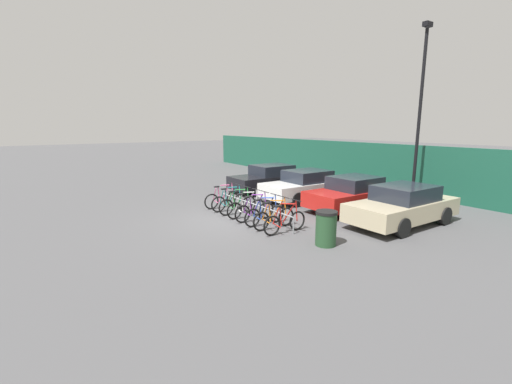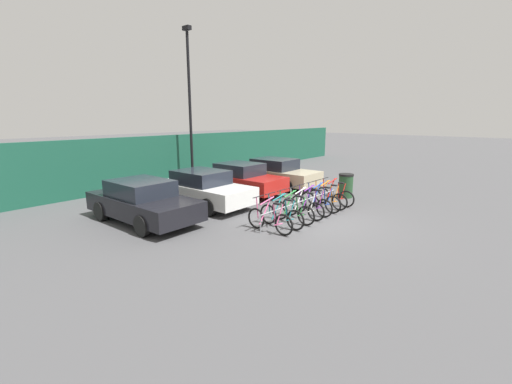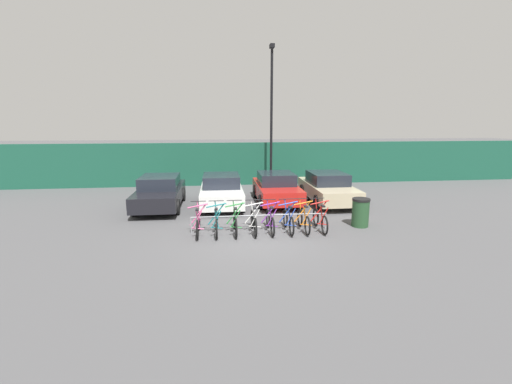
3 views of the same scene
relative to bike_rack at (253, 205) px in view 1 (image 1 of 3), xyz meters
The scene contains 17 objects.
ground_plane 0.87m from the bike_rack, 110.22° to the right, with size 120.00×120.00×0.00m, color #4C4C4F.
hoarding_wall 8.86m from the bike_rack, 91.61° to the left, with size 36.00×0.16×2.50m, color #19513D.
bike_rack is the anchor object (origin of this frame).
bicycle_pink 2.11m from the bike_rack, behind, with size 0.68×1.71×1.05m.
bicycle_teal 1.50m from the bike_rack, behind, with size 0.68×1.71×1.05m.
bicycle_green 0.88m from the bike_rack, behind, with size 0.68×1.71×1.05m.
bicycle_white 0.30m from the bike_rack, 146.83° to the right, with size 0.68×1.71×1.05m.
bicycle_purple 0.39m from the bike_rack, 23.46° to the right, with size 0.68×1.71×1.05m.
bicycle_blue 1.00m from the bike_rack, ahead, with size 0.68×1.71×1.05m.
bicycle_orange 1.52m from the bike_rack, ahead, with size 0.68×1.71×1.05m.
bicycle_red 2.11m from the bike_rack, ahead, with size 0.68×1.71×1.05m.
car_black 5.44m from the bike_rack, 136.53° to the left, with size 1.91×4.30×1.40m.
car_white 4.00m from the bike_rack, 108.38° to the left, with size 1.91×4.20×1.40m.
car_red 4.27m from the bike_rack, 72.50° to the left, with size 1.91×4.04×1.40m.
car_beige 5.33m from the bike_rack, 46.49° to the left, with size 1.91×4.33×1.40m.
lamp_post 8.82m from the bike_rack, 78.31° to the left, with size 0.24×0.44×7.74m.
trash_bin 3.68m from the bike_rack, ahead, with size 0.63×0.63×1.03m.
Camera 1 is at (10.68, -6.24, 3.46)m, focal length 24.00 mm.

